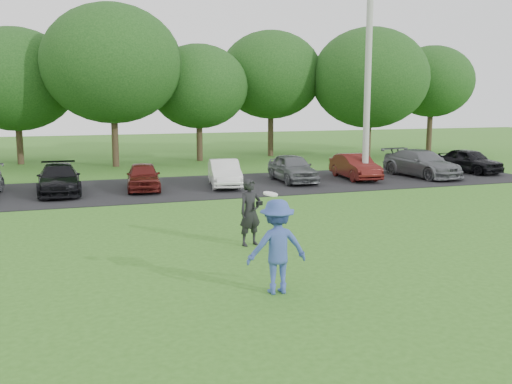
% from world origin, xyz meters
% --- Properties ---
extents(ground, '(100.00, 100.00, 0.00)m').
position_xyz_m(ground, '(0.00, 0.00, 0.00)').
color(ground, '#33661D').
rests_on(ground, ground).
extents(parking_lot, '(32.00, 6.50, 0.03)m').
position_xyz_m(parking_lot, '(0.00, 13.00, 0.01)').
color(parking_lot, black).
rests_on(parking_lot, ground).
extents(utility_pole, '(0.28, 0.28, 10.80)m').
position_xyz_m(utility_pole, '(8.06, 12.22, 5.40)').
color(utility_pole, '#ACADA7').
rests_on(utility_pole, ground).
extents(frisbee_player, '(1.21, 0.75, 1.99)m').
position_xyz_m(frisbee_player, '(-0.87, -0.36, 0.90)').
color(frisbee_player, '#384F9E').
rests_on(frisbee_player, ground).
extents(camera_bystander, '(0.71, 0.56, 1.70)m').
position_xyz_m(camera_bystander, '(-0.26, 3.18, 0.85)').
color(camera_bystander, black).
rests_on(camera_bystander, ground).
extents(parked_cars, '(30.45, 4.72, 1.25)m').
position_xyz_m(parked_cars, '(0.81, 12.91, 0.61)').
color(parked_cars, '#B4B6BB').
rests_on(parked_cars, parking_lot).
extents(tree_row, '(42.39, 9.85, 8.64)m').
position_xyz_m(tree_row, '(1.51, 22.76, 4.91)').
color(tree_row, '#38281C').
rests_on(tree_row, ground).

